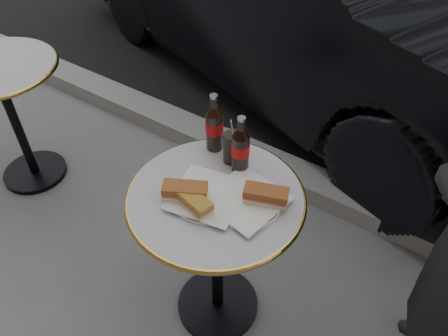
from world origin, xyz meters
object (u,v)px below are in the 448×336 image
Objects in this scene: cola_bottle_right at (241,145)px; cola_glass at (231,147)px; cola_bottle_left at (214,122)px; bistro_table at (217,258)px; plate_left at (207,197)px; plate_right at (246,201)px.

cola_bottle_right reaches higher than cola_glass.
cola_bottle_left is 0.15m from cola_bottle_right.
bistro_table is 2.99× the size of plate_left.
plate_left is (-0.02, -0.03, 0.37)m from bistro_table.
bistro_table is 0.55m from cola_bottle_left.
bistro_table is at bearing -54.13° from cola_bottle_left.
cola_bottle_right is at bearing 129.29° from plate_right.
plate_left and plate_right have the same top height.
plate_left is 0.13m from plate_right.
bistro_table is at bearing -163.68° from plate_right.
cola_glass is at bearing 107.01° from bistro_table.
bistro_table is 0.37m from plate_left.
plate_left is at bearing -94.40° from cola_bottle_right.
cola_bottle_left is (-0.25, 0.17, 0.11)m from plate_right.
plate_right is 0.20m from cola_bottle_right.
cola_glass is (-0.05, 0.18, 0.43)m from bistro_table.
plate_left is 0.22m from cola_glass.
cola_bottle_left is (-0.13, 0.23, 0.11)m from plate_left.
bistro_table is 5.69× the size of cola_glass.
plate_left is 0.99× the size of plate_right.
plate_right is at bearing 26.17° from plate_left.
cola_bottle_left is 0.11m from cola_glass.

